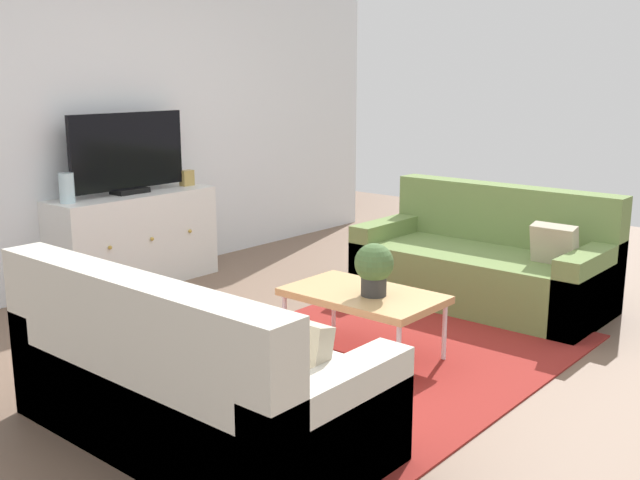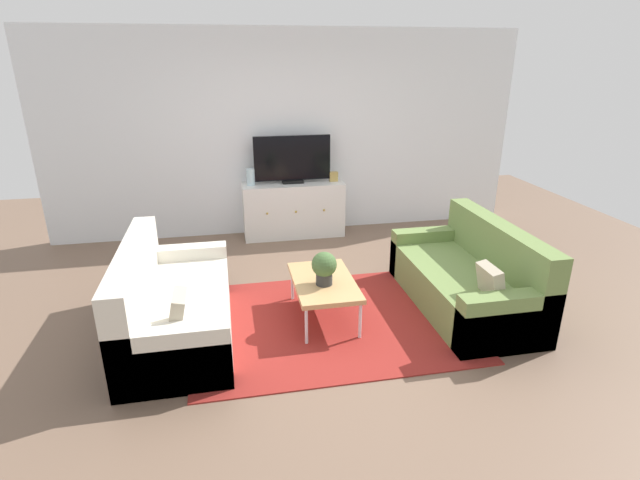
{
  "view_description": "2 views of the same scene",
  "coord_description": "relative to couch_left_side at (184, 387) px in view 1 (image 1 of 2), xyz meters",
  "views": [
    {
      "loc": [
        -3.44,
        -2.61,
        1.67
      ],
      "look_at": [
        0.0,
        0.31,
        0.65
      ],
      "focal_mm": 41.78,
      "sensor_mm": 36.0,
      "label": 1
    },
    {
      "loc": [
        -0.87,
        -4.06,
        2.35
      ],
      "look_at": [
        0.0,
        0.31,
        0.65
      ],
      "focal_mm": 27.28,
      "sensor_mm": 36.0,
      "label": 2
    }
  ],
  "objects": [
    {
      "name": "wall_back",
      "position": [
        1.44,
        2.65,
        1.07
      ],
      "size": [
        6.4,
        0.12,
        2.7
      ],
      "primitive_type": "cube",
      "color": "white",
      "rests_on": "ground_plane"
    },
    {
      "name": "tv_console",
      "position": [
        1.46,
        2.37,
        0.1
      ],
      "size": [
        1.36,
        0.47,
        0.74
      ],
      "color": "white",
      "rests_on": "ground_plane"
    },
    {
      "name": "ground_plane",
      "position": [
        1.44,
        0.1,
        -0.28
      ],
      "size": [
        10.0,
        10.0,
        0.0
      ],
      "primitive_type": "plane",
      "color": "brown"
    },
    {
      "name": "area_rug",
      "position": [
        1.44,
        -0.05,
        -0.27
      ],
      "size": [
        2.5,
        1.9,
        0.01
      ],
      "primitive_type": "cube",
      "color": "maroon",
      "rests_on": "ground_plane"
    },
    {
      "name": "flat_screen_tv",
      "position": [
        1.46,
        2.39,
        0.78
      ],
      "size": [
        1.02,
        0.16,
        0.63
      ],
      "color": "black",
      "rests_on": "tv_console"
    },
    {
      "name": "potted_plant",
      "position": [
        1.39,
        -0.05,
        0.29
      ],
      "size": [
        0.23,
        0.23,
        0.31
      ],
      "color": "#2D2D2D",
      "rests_on": "coffee_table"
    },
    {
      "name": "couch_left_side",
      "position": [
        0.0,
        0.0,
        0.0
      ],
      "size": [
        0.88,
        1.79,
        0.85
      ],
      "color": "beige",
      "rests_on": "ground_plane"
    },
    {
      "name": "mantel_clock",
      "position": [
        2.02,
        2.37,
        0.53
      ],
      "size": [
        0.11,
        0.07,
        0.13
      ],
      "primitive_type": "cube",
      "color": "tan",
      "rests_on": "tv_console"
    },
    {
      "name": "glass_vase",
      "position": [
        0.9,
        2.37,
        0.58
      ],
      "size": [
        0.11,
        0.11,
        0.22
      ],
      "primitive_type": "cylinder",
      "color": "silver",
      "rests_on": "tv_console"
    },
    {
      "name": "couch_right_side",
      "position": [
        2.88,
        0.0,
        0.0
      ],
      "size": [
        0.88,
        1.79,
        0.85
      ],
      "color": "olive",
      "rests_on": "ground_plane"
    },
    {
      "name": "coffee_table",
      "position": [
        1.4,
        0.04,
        0.09
      ],
      "size": [
        0.56,
        0.92,
        0.4
      ],
      "color": "tan",
      "rests_on": "ground_plane"
    }
  ]
}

